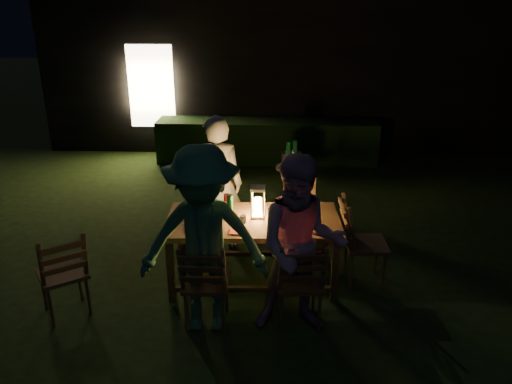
{
  "coord_description": "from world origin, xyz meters",
  "views": [
    {
      "loc": [
        -0.26,
        -5.58,
        3.05
      ],
      "look_at": [
        -0.51,
        -0.43,
        1.0
      ],
      "focal_mm": 35.0,
      "sensor_mm": 36.0,
      "label": 1
    }
  ],
  "objects_px": {
    "person_opp_right": "(301,247)",
    "person_opp_left": "(204,242)",
    "chair_spare": "(65,288)",
    "lantern": "(258,204)",
    "chair_end": "(363,257)",
    "chair_far_left": "(218,226)",
    "ice_bucket": "(291,160)",
    "dining_table": "(253,225)",
    "bottle_bucket_b": "(295,156)",
    "chair_near_right": "(299,297)",
    "side_table": "(291,171)",
    "bottle_bucket_a": "(288,157)",
    "person_house_side": "(217,184)",
    "bottle_table": "(230,207)",
    "chair_near_left": "(206,297)",
    "chair_far_right": "(297,229)"
  },
  "relations": [
    {
      "from": "chair_far_left",
      "to": "lantern",
      "type": "relative_size",
      "value": 3.04
    },
    {
      "from": "chair_far_left",
      "to": "bottle_table",
      "type": "height_order",
      "value": "chair_far_left"
    },
    {
      "from": "dining_table",
      "to": "chair_far_right",
      "type": "bearing_deg",
      "value": 54.32
    },
    {
      "from": "person_opp_left",
      "to": "lantern",
      "type": "bearing_deg",
      "value": 60.11
    },
    {
      "from": "person_opp_left",
      "to": "bottle_table",
      "type": "height_order",
      "value": "person_opp_left"
    },
    {
      "from": "chair_near_right",
      "to": "ice_bucket",
      "type": "height_order",
      "value": "chair_near_right"
    },
    {
      "from": "chair_near_right",
      "to": "bottle_bucket_b",
      "type": "height_order",
      "value": "chair_near_right"
    },
    {
      "from": "chair_spare",
      "to": "person_opp_left",
      "type": "distance_m",
      "value": 1.58
    },
    {
      "from": "side_table",
      "to": "chair_far_left",
      "type": "bearing_deg",
      "value": -122.37
    },
    {
      "from": "chair_near_right",
      "to": "person_opp_left",
      "type": "height_order",
      "value": "person_opp_left"
    },
    {
      "from": "lantern",
      "to": "ice_bucket",
      "type": "height_order",
      "value": "lantern"
    },
    {
      "from": "chair_far_left",
      "to": "lantern",
      "type": "bearing_deg",
      "value": 119.52
    },
    {
      "from": "chair_end",
      "to": "side_table",
      "type": "distance_m",
      "value": 2.33
    },
    {
      "from": "lantern",
      "to": "person_opp_right",
      "type": "bearing_deg",
      "value": -62.68
    },
    {
      "from": "person_house_side",
      "to": "bottle_table",
      "type": "distance_m",
      "value": 0.85
    },
    {
      "from": "person_opp_left",
      "to": "bottle_table",
      "type": "bearing_deg",
      "value": 76.29
    },
    {
      "from": "chair_near_right",
      "to": "bottle_table",
      "type": "bearing_deg",
      "value": 129.02
    },
    {
      "from": "chair_near_right",
      "to": "side_table",
      "type": "bearing_deg",
      "value": 84.63
    },
    {
      "from": "person_opp_left",
      "to": "bottle_bucket_a",
      "type": "xyz_separation_m",
      "value": [
        0.82,
        3.04,
        -0.14
      ]
    },
    {
      "from": "bottle_table",
      "to": "chair_spare",
      "type": "bearing_deg",
      "value": -156.73
    },
    {
      "from": "person_opp_right",
      "to": "person_opp_left",
      "type": "xyz_separation_m",
      "value": [
        -0.9,
        -0.04,
        0.05
      ]
    },
    {
      "from": "chair_spare",
      "to": "lantern",
      "type": "bearing_deg",
      "value": -13.56
    },
    {
      "from": "chair_far_right",
      "to": "bottle_bucket_b",
      "type": "bearing_deg",
      "value": -85.09
    },
    {
      "from": "person_house_side",
      "to": "lantern",
      "type": "relative_size",
      "value": 4.97
    },
    {
      "from": "bottle_bucket_a",
      "to": "chair_near_left",
      "type": "bearing_deg",
      "value": -105.38
    },
    {
      "from": "chair_end",
      "to": "person_opp_right",
      "type": "relative_size",
      "value": 0.59
    },
    {
      "from": "chair_near_right",
      "to": "person_house_side",
      "type": "xyz_separation_m",
      "value": [
        -0.97,
        1.55,
        0.57
      ]
    },
    {
      "from": "bottle_bucket_a",
      "to": "bottle_bucket_b",
      "type": "xyz_separation_m",
      "value": [
        0.1,
        0.08,
        0.0
      ]
    },
    {
      "from": "chair_far_left",
      "to": "bottle_bucket_a",
      "type": "relative_size",
      "value": 3.33
    },
    {
      "from": "chair_spare",
      "to": "bottle_bucket_b",
      "type": "height_order",
      "value": "chair_spare"
    },
    {
      "from": "chair_far_right",
      "to": "chair_near_left",
      "type": "bearing_deg",
      "value": 64.1
    },
    {
      "from": "chair_near_left",
      "to": "chair_near_right",
      "type": "xyz_separation_m",
      "value": [
        0.9,
        0.04,
        0.0
      ]
    },
    {
      "from": "person_house_side",
      "to": "person_opp_left",
      "type": "relative_size",
      "value": 0.94
    },
    {
      "from": "person_opp_right",
      "to": "ice_bucket",
      "type": "height_order",
      "value": "person_opp_right"
    },
    {
      "from": "chair_near_left",
      "to": "bottle_bucket_b",
      "type": "xyz_separation_m",
      "value": [
        0.92,
        3.07,
        0.49
      ]
    },
    {
      "from": "chair_near_right",
      "to": "lantern",
      "type": "relative_size",
      "value": 2.83
    },
    {
      "from": "person_opp_left",
      "to": "ice_bucket",
      "type": "height_order",
      "value": "person_opp_left"
    },
    {
      "from": "lantern",
      "to": "side_table",
      "type": "distance_m",
      "value": 2.26
    },
    {
      "from": "person_opp_right",
      "to": "bottle_table",
      "type": "relative_size",
      "value": 6.28
    },
    {
      "from": "lantern",
      "to": "bottle_table",
      "type": "bearing_deg",
      "value": -167.91
    },
    {
      "from": "dining_table",
      "to": "bottle_bucket_b",
      "type": "bearing_deg",
      "value": 74.82
    },
    {
      "from": "person_opp_left",
      "to": "person_house_side",
      "type": "bearing_deg",
      "value": 90.0
    },
    {
      "from": "chair_far_left",
      "to": "chair_spare",
      "type": "distance_m",
      "value": 2.0
    },
    {
      "from": "chair_far_left",
      "to": "lantern",
      "type": "distance_m",
      "value": 1.07
    },
    {
      "from": "chair_end",
      "to": "chair_spare",
      "type": "relative_size",
      "value": 1.05
    },
    {
      "from": "bottle_bucket_a",
      "to": "bottle_bucket_b",
      "type": "bearing_deg",
      "value": 38.66
    },
    {
      "from": "chair_spare",
      "to": "lantern",
      "type": "xyz_separation_m",
      "value": [
        1.91,
        0.76,
        0.64
      ]
    },
    {
      "from": "bottle_table",
      "to": "chair_near_left",
      "type": "bearing_deg",
      "value": -101.99
    },
    {
      "from": "person_opp_right",
      "to": "bottle_bucket_b",
      "type": "distance_m",
      "value": 3.08
    },
    {
      "from": "dining_table",
      "to": "chair_end",
      "type": "height_order",
      "value": "chair_end"
    }
  ]
}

